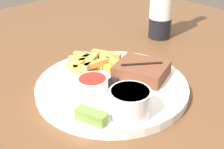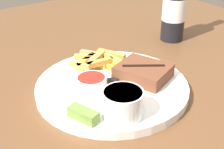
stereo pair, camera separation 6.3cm
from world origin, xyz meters
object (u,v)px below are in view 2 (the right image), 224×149
pickle_spear (83,114)px  fork_utensil (86,69)px  dinner_plate (112,87)px  coleslaw_cup (123,102)px  steak_portion (143,72)px  dipping_sauce_cup (91,82)px  knife_utensil (125,75)px  beer_bottle (174,8)px

pickle_spear → fork_utensil: size_ratio=0.44×
dinner_plate → coleslaw_cup: 0.12m
steak_portion → dinner_plate: bearing=-107.6°
dinner_plate → dipping_sauce_cup: dipping_sauce_cup is taller
coleslaw_cup → dipping_sauce_cup: bearing=177.0°
knife_utensil → beer_bottle: bearing=18.0°
beer_bottle → dipping_sauce_cup: bearing=-71.7°
beer_bottle → coleslaw_cup: bearing=-57.6°
coleslaw_cup → dipping_sauce_cup: size_ratio=1.16×
dinner_plate → steak_portion: 0.07m
steak_portion → pickle_spear: size_ratio=2.13×
dipping_sauce_cup → fork_utensil: dipping_sauce_cup is taller
dipping_sauce_cup → fork_utensil: size_ratio=0.46×
steak_portion → fork_utensil: 0.13m
knife_utensil → beer_bottle: beer_bottle is taller
coleslaw_cup → beer_bottle: 0.41m
coleslaw_cup → knife_utensil: 0.14m
dipping_sauce_cup → dinner_plate: bearing=77.8°
fork_utensil → pickle_spear: bearing=-41.6°
pickle_spear → beer_bottle: size_ratio=0.23×
beer_bottle → pickle_spear: bearing=-64.9°
knife_utensil → coleslaw_cup: bearing=-136.1°
coleslaw_cup → dipping_sauce_cup: (-0.11, 0.01, -0.01)m
fork_utensil → knife_utensil: 0.09m
dipping_sauce_cup → knife_utensil: size_ratio=0.37×
steak_portion → fork_utensil: steak_portion is taller
dipping_sauce_cup → beer_bottle: (-0.11, 0.34, 0.06)m
dipping_sauce_cup → pickle_spear: size_ratio=1.04×
steak_portion → knife_utensil: bearing=-138.1°
coleslaw_cup → fork_utensil: bearing=168.2°
dinner_plate → steak_portion: (0.02, 0.07, 0.02)m
dinner_plate → beer_bottle: bearing=112.3°
dinner_plate → pickle_spear: (0.07, -0.11, 0.02)m
coleslaw_cup → fork_utensil: size_ratio=0.53×
dipping_sauce_cup → fork_utensil: bearing=156.2°
knife_utensil → dinner_plate: bearing=-175.3°
dipping_sauce_cup → knife_utensil: bearing=88.7°
steak_portion → fork_utensil: (-0.10, -0.08, -0.01)m
coleslaw_cup → knife_utensil: coleslaw_cup is taller
coleslaw_cup → fork_utensil: 0.18m
coleslaw_cup → fork_utensil: (-0.18, 0.04, -0.02)m
dinner_plate → fork_utensil: (-0.08, -0.01, 0.01)m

